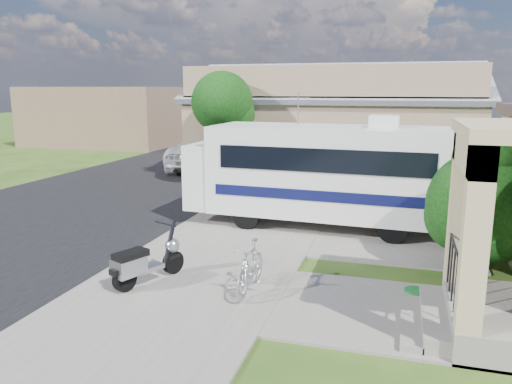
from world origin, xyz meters
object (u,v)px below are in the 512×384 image
(motorhome, at_px, (320,171))
(scooter, at_px, (144,262))
(shrub, at_px, (485,199))
(bicycle, at_px, (250,270))
(garden_hose, at_px, (415,295))
(pickup_truck, at_px, (208,151))
(van, at_px, (247,138))

(motorhome, distance_m, scooter, 6.09)
(motorhome, bearing_deg, shrub, -29.60)
(bicycle, height_order, garden_hose, bicycle)
(bicycle, xyz_separation_m, garden_hose, (3.05, 0.60, -0.40))
(shrub, bearing_deg, pickup_truck, 133.66)
(scooter, height_order, bicycle, scooter)
(shrub, relative_size, bicycle, 1.92)
(scooter, distance_m, garden_hose, 5.27)
(motorhome, distance_m, van, 17.32)
(scooter, relative_size, garden_hose, 4.32)
(motorhome, height_order, shrub, motorhome)
(pickup_truck, bearing_deg, shrub, 125.83)
(shrub, relative_size, scooter, 1.84)
(shrub, relative_size, pickup_truck, 0.51)
(pickup_truck, relative_size, garden_hose, 15.67)
(scooter, bearing_deg, pickup_truck, 129.74)
(motorhome, relative_size, scooter, 4.42)
(scooter, height_order, garden_hose, scooter)
(garden_hose, bearing_deg, motorhome, 119.60)
(garden_hose, bearing_deg, pickup_truck, 125.31)
(shrub, height_order, scooter, shrub)
(pickup_truck, xyz_separation_m, van, (-0.07, 6.73, 0.04))
(scooter, xyz_separation_m, van, (-4.51, 21.18, 0.38))
(motorhome, height_order, scooter, motorhome)
(scooter, distance_m, bicycle, 2.15)
(motorhome, distance_m, shrub, 4.67)
(shrub, bearing_deg, van, 121.23)
(shrub, distance_m, pickup_truck, 15.95)
(scooter, relative_size, bicycle, 1.04)
(scooter, xyz_separation_m, pickup_truck, (-4.44, 14.45, 0.34))
(scooter, relative_size, pickup_truck, 0.28)
(pickup_truck, bearing_deg, garden_hose, 117.48)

